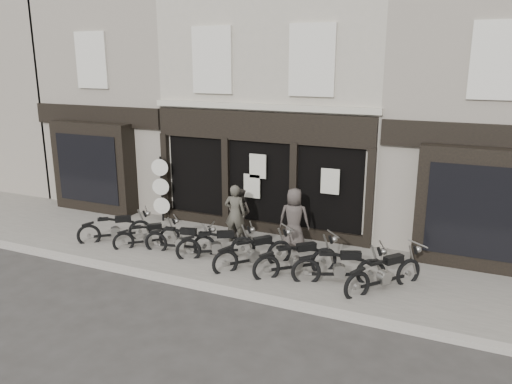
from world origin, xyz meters
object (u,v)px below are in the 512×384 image
at_px(man_left, 235,214).
at_px(motorcycle_5, 297,262).
at_px(motorcycle_2, 181,242).
at_px(man_right, 294,219).
at_px(motorcycle_7, 384,276).
at_px(man_centre, 239,213).
at_px(motorcycle_4, 254,255).
at_px(motorcycle_3, 217,247).
at_px(motorcycle_6, 340,270).
at_px(motorcycle_1, 148,238).
at_px(motorcycle_0, 116,231).
at_px(advert_sign_post, 161,192).

bearing_deg(man_left, motorcycle_5, 140.48).
distance_m(motorcycle_2, motorcycle_5, 3.50).
distance_m(man_left, man_right, 1.81).
height_order(motorcycle_7, man_left, man_left).
height_order(motorcycle_2, man_centre, man_centre).
xyz_separation_m(motorcycle_4, man_right, (0.51, 1.66, 0.58)).
xyz_separation_m(motorcycle_3, motorcycle_6, (3.51, -0.16, 0.02)).
height_order(motorcycle_1, motorcycle_6, motorcycle_6).
xyz_separation_m(motorcycle_0, man_right, (5.14, 1.57, 0.60)).
xyz_separation_m(man_left, man_centre, (-0.03, 0.37, -0.09)).
xyz_separation_m(motorcycle_2, man_left, (1.03, 1.39, 0.59)).
bearing_deg(motorcycle_7, man_left, 110.67).
bearing_deg(motorcycle_1, motorcycle_5, -44.70).
bearing_deg(motorcycle_7, advert_sign_post, 111.91).
height_order(motorcycle_6, advert_sign_post, advert_sign_post).
distance_m(motorcycle_3, man_left, 1.44).
bearing_deg(motorcycle_1, advert_sign_post, 70.28).
height_order(motorcycle_1, motorcycle_7, motorcycle_7).
xyz_separation_m(motorcycle_2, motorcycle_6, (4.63, -0.10, 0.04)).
relative_size(man_left, man_centre, 1.12).
bearing_deg(motorcycle_2, motorcycle_0, 166.98).
relative_size(motorcycle_0, man_left, 1.03).
distance_m(motorcycle_0, man_centre, 3.78).
bearing_deg(motorcycle_6, motorcycle_1, 156.61).
bearing_deg(man_centre, motorcycle_0, 33.50).
distance_m(motorcycle_2, motorcycle_4, 2.32).
height_order(motorcycle_3, advert_sign_post, advert_sign_post).
xyz_separation_m(man_centre, advert_sign_post, (-3.11, 0.41, 0.23)).
xyz_separation_m(motorcycle_7, man_left, (-4.67, 1.43, 0.56)).
bearing_deg(advert_sign_post, motorcycle_4, -45.38).
height_order(man_right, advert_sign_post, advert_sign_post).
xyz_separation_m(motorcycle_7, man_right, (-2.87, 1.60, 0.58)).
xyz_separation_m(motorcycle_1, motorcycle_5, (4.66, -0.08, 0.07)).
bearing_deg(motorcycle_1, man_left, -11.40).
bearing_deg(man_right, motorcycle_5, 102.90).
relative_size(motorcycle_0, advert_sign_post, 0.78).
height_order(motorcycle_7, advert_sign_post, advert_sign_post).
bearing_deg(motorcycle_0, motorcycle_6, -41.14).
bearing_deg(motorcycle_6, motorcycle_7, -19.26).
height_order(motorcycle_0, motorcycle_7, motorcycle_7).
xyz_separation_m(motorcycle_2, motorcycle_5, (3.50, -0.08, 0.04)).
relative_size(motorcycle_1, advert_sign_post, 0.67).
bearing_deg(man_centre, motorcycle_1, 44.56).
bearing_deg(motorcycle_4, man_centre, 75.72).
relative_size(motorcycle_5, man_right, 1.04).
bearing_deg(motorcycle_2, man_left, 40.44).
xyz_separation_m(motorcycle_4, man_left, (-1.29, 1.49, 0.56)).
relative_size(motorcycle_2, motorcycle_6, 0.96).
bearing_deg(man_centre, motorcycle_6, 158.53).
xyz_separation_m(motorcycle_1, advert_sign_post, (-0.96, 2.15, 0.76)).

